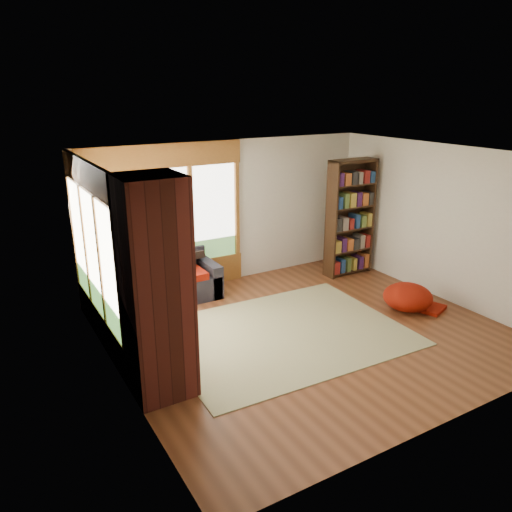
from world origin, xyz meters
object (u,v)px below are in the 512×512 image
area_rug (284,333)px  dog_tan (157,265)px  pouf (408,296)px  sectional_sofa (143,300)px  bookshelf (350,218)px  dog_brindle (126,292)px  brick_chimney (156,290)px

area_rug → dog_tan: dog_tan is taller
area_rug → pouf: size_ratio=4.35×
sectional_sofa → pouf: (3.83, -1.87, -0.08)m
bookshelf → dog_tan: 3.80m
sectional_sofa → dog_brindle: 0.83m
sectional_sofa → area_rug: bearing=-44.1°
brick_chimney → bookshelf: size_ratio=1.17×
brick_chimney → bookshelf: 4.96m
brick_chimney → area_rug: brick_chimney is taller
brick_chimney → dog_brindle: (0.05, 1.46, -0.56)m
brick_chimney → pouf: (4.28, 0.17, -1.07)m
dog_tan → sectional_sofa: bearing=157.4°
bookshelf → dog_brindle: bookshelf is taller
pouf → brick_chimney: bearing=-177.7°
sectional_sofa → pouf: bearing=-25.7°
bookshelf → pouf: (-0.26, -1.81, -0.88)m
dog_tan → dog_brindle: size_ratio=1.31×
brick_chimney → pouf: size_ratio=3.28×
bookshelf → dog_tan: bookshelf is taller
bookshelf → dog_brindle: bearing=-173.3°
sectional_sofa → area_rug: 2.28m
area_rug → dog_brindle: (-2.02, 1.00, 0.73)m
bookshelf → dog_brindle: 4.54m
brick_chimney → dog_tan: brick_chimney is taller
area_rug → pouf: bearing=-7.4°
sectional_sofa → dog_tan: size_ratio=2.26×
brick_chimney → bookshelf: bearing=23.6°
sectional_sofa → dog_brindle: (-0.40, -0.59, 0.43)m
dog_brindle → pouf: bearing=-107.2°
bookshelf → sectional_sofa: bearing=179.1°
dog_brindle → sectional_sofa: bearing=-34.6°
pouf → sectional_sofa: bearing=154.0°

